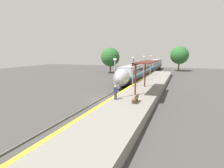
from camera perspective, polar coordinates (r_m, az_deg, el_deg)
name	(u,v)px	position (r m, az deg, el deg)	size (l,w,h in m)	color
ground_plane	(106,100)	(24.29, -1.98, -5.22)	(120.00, 120.00, 0.00)	#423F3D
rail_left	(101,99)	(24.56, -3.52, -4.88)	(0.08, 90.00, 0.15)	slate
rail_right	(111,100)	(23.99, -0.40, -5.22)	(0.08, 90.00, 0.15)	slate
train	(147,67)	(51.83, 11.39, 5.33)	(2.74, 49.35, 3.90)	black
platform_right	(135,99)	(22.83, 7.66, -4.98)	(5.15, 64.00, 1.04)	gray
platform_bench	(136,98)	(19.44, 7.77, -4.66)	(0.44, 1.64, 0.89)	brown
person_waiting	(116,92)	(20.39, 1.16, -2.74)	(0.36, 0.22, 1.67)	#333338
railway_signal	(133,66)	(46.49, 6.99, 5.78)	(0.28, 0.28, 4.83)	#59595E
lamppost_near	(115,75)	(20.53, 0.96, 2.80)	(0.36, 0.20, 4.81)	#9E9EA3
lamppost_mid	(133,69)	(28.10, 6.87, 4.73)	(0.36, 0.20, 4.81)	#9E9EA3
lamppost_far	(144,66)	(35.86, 10.25, 5.82)	(0.36, 0.20, 4.81)	#9E9EA3
lamppost_farthest	(150,64)	(43.70, 12.44, 6.50)	(0.36, 0.20, 4.81)	#9E9EA3
station_canopy	(145,64)	(25.20, 10.74, 6.53)	(2.02, 9.10, 4.22)	#511E19
background_tree_left	(110,57)	(55.79, -0.56, 8.78)	(5.90, 5.90, 8.03)	brown
background_tree_right	(179,55)	(66.04, 21.17, 8.77)	(6.18, 6.18, 8.68)	brown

